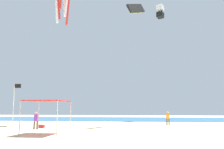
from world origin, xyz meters
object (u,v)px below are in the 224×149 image
at_px(cooler_box, 41,126).
at_px(kite_box_white, 160,12).
at_px(person_leftmost, 36,119).
at_px(person_near_tent, 168,117).
at_px(banner_flag, 14,103).
at_px(kite_parafoil_black, 136,8).
at_px(canopy_tent, 47,102).

height_order(cooler_box, kite_box_white, kite_box_white).
bearing_deg(person_leftmost, kite_box_white, -125.71).
bearing_deg(kite_box_white, person_near_tent, 114.43).
bearing_deg(banner_flag, kite_parafoil_black, 40.25).
bearing_deg(banner_flag, canopy_tent, -27.22).
height_order(banner_flag, kite_parafoil_black, kite_parafoil_black).
bearing_deg(kite_parafoil_black, person_leftmost, -27.65).
bearing_deg(banner_flag, kite_box_white, 56.56).
relative_size(kite_parafoil_black, kite_box_white, 1.37).
bearing_deg(canopy_tent, banner_flag, 152.78).
relative_size(cooler_box, kite_box_white, 0.24).
relative_size(person_near_tent, person_leftmost, 0.99).
bearing_deg(banner_flag, person_near_tent, 35.93).
xyz_separation_m(person_leftmost, kite_parafoil_black, (9.23, 6.35, 12.97)).
bearing_deg(kite_box_white, cooler_box, 78.54).
distance_m(banner_flag, kite_box_white, 30.07).
relative_size(banner_flag, kite_box_white, 1.71).
bearing_deg(banner_flag, person_leftmost, 67.19).
distance_m(person_leftmost, kite_parafoil_black, 17.14).
height_order(person_near_tent, banner_flag, banner_flag).
bearing_deg(kite_parafoil_black, cooler_box, -35.78).
bearing_deg(kite_parafoil_black, banner_flag, -21.92).
bearing_deg(cooler_box, canopy_tent, -63.64).
relative_size(person_leftmost, kite_box_white, 0.68).
distance_m(canopy_tent, banner_flag, 4.18).
xyz_separation_m(canopy_tent, cooler_box, (-2.91, 5.88, -2.18)).
bearing_deg(cooler_box, kite_box_white, 52.57).
xyz_separation_m(person_near_tent, cooler_box, (-12.89, -5.96, -0.74)).
bearing_deg(person_leftmost, cooler_box, -86.05).
bearing_deg(cooler_box, kite_parafoil_black, 26.39).
distance_m(banner_flag, kite_parafoil_black, 17.62).
height_order(canopy_tent, kite_parafoil_black, kite_parafoil_black).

